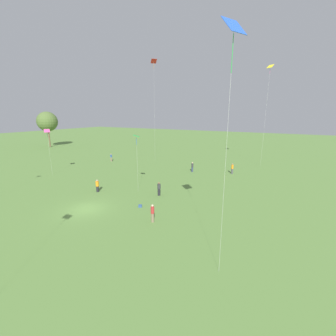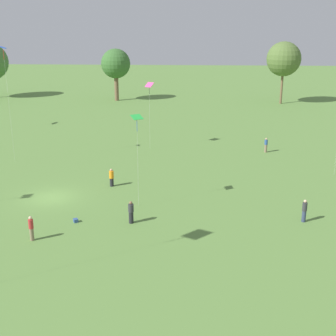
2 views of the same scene
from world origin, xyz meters
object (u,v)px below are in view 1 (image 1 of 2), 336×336
at_px(person_1, 111,158).
at_px(kite_1, 270,71).
at_px(kite_8, 136,138).
at_px(kite_0, 154,66).
at_px(person_5, 232,169).
at_px(kite_2, 233,36).
at_px(person_2, 159,189).
at_px(kite_4, 47,132).
at_px(person_0, 153,213).
at_px(person_3, 97,186).
at_px(picnic_bag_1, 140,206).
at_px(person_4, 192,167).

distance_m(person_1, kite_1, 36.65).
bearing_deg(kite_8, kite_0, 38.59).
height_order(person_5, kite_2, kite_2).
bearing_deg(person_2, person_5, 164.24).
xyz_separation_m(kite_0, kite_2, (-29.69, -23.70, -5.67)).
relative_size(kite_1, kite_8, 2.50).
bearing_deg(kite_2, kite_8, 126.43).
height_order(person_1, kite_2, kite_2).
distance_m(kite_0, kite_4, 25.02).
bearing_deg(person_5, kite_0, -37.22).
height_order(kite_4, kite_8, kite_4).
distance_m(person_0, kite_0, 35.90).
xyz_separation_m(kite_0, kite_4, (-19.51, 9.09, -12.77)).
bearing_deg(kite_2, kite_1, 75.35).
relative_size(person_3, kite_4, 0.22).
distance_m(person_0, kite_1, 36.59).
distance_m(person_5, kite_1, 19.95).
relative_size(kite_2, picnic_bag_1, 31.90).
distance_m(kite_0, kite_1, 22.89).
distance_m(person_3, person_4, 17.84).
distance_m(person_0, person_3, 12.09).
height_order(person_2, kite_0, kite_0).
bearing_deg(person_4, kite_1, 64.90).
bearing_deg(kite_4, person_4, 20.12).
xyz_separation_m(person_0, person_1, (20.11, 23.93, -0.07)).
xyz_separation_m(person_0, kite_1, (31.64, -6.21, 17.30)).
bearing_deg(person_3, person_0, 68.68).
height_order(person_4, kite_1, kite_1).
bearing_deg(kite_1, kite_4, -70.01).
relative_size(person_0, person_5, 0.99).
xyz_separation_m(person_0, kite_8, (6.91, 6.84, 6.44)).
bearing_deg(person_4, person_1, -162.71).
bearing_deg(kite_8, picnic_bag_1, -128.34).
xyz_separation_m(person_3, person_5, (18.57, -13.99, 0.08)).
distance_m(kite_0, kite_8, 24.56).
xyz_separation_m(kite_4, kite_8, (0.61, -18.08, -0.08)).
xyz_separation_m(kite_2, picnic_bag_1, (6.25, 11.09, -14.42)).
relative_size(person_2, person_3, 1.04).
distance_m(person_5, kite_2, 30.09).
relative_size(person_3, kite_8, 0.22).
bearing_deg(person_0, kite_4, -162.07).
relative_size(person_3, kite_0, 0.08).
bearing_deg(picnic_bag_1, person_2, 0.97).
height_order(person_2, kite_2, kite_2).
bearing_deg(person_5, picnic_bag_1, 47.19).
height_order(person_0, kite_8, kite_8).
height_order(person_2, person_4, person_4).
height_order(person_0, person_2, person_0).
relative_size(person_1, kite_4, 0.22).
relative_size(person_1, kite_0, 0.08).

